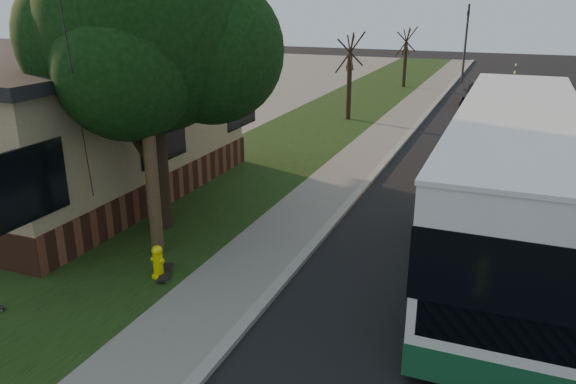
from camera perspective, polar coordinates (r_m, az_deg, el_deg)
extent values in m
plane|color=black|center=(11.70, -2.17, -11.07)|extent=(120.00, 120.00, 0.00)
cube|color=black|center=(20.09, 20.42, 0.87)|extent=(8.00, 80.00, 0.01)
cube|color=gray|center=(20.51, 9.27, 2.36)|extent=(0.25, 80.00, 0.12)
cube|color=slate|center=(20.74, 6.58, 2.62)|extent=(2.00, 80.00, 0.08)
cube|color=black|center=(21.88, -2.29, 3.59)|extent=(5.00, 80.00, 0.07)
cube|color=slate|center=(27.43, -21.82, 5.40)|extent=(15.00, 80.00, 0.04)
cylinder|color=yellow|center=(12.71, -13.05, -7.25)|extent=(0.22, 0.22, 0.55)
sphere|color=yellow|center=(12.56, -13.17, -5.84)|extent=(0.24, 0.24, 0.24)
cylinder|color=yellow|center=(12.66, -13.09, -6.74)|extent=(0.30, 0.10, 0.10)
cylinder|color=yellow|center=(12.66, -13.09, -6.74)|extent=(0.10, 0.18, 0.10)
cylinder|color=yellow|center=(12.82, -12.97, -8.27)|extent=(0.32, 0.32, 0.04)
cylinder|color=#473321|center=(12.73, -14.56, 12.61)|extent=(0.30, 0.30, 9.00)
cylinder|color=#2D2D30|center=(12.56, -20.59, 8.36)|extent=(2.52, 3.21, 7.60)
cylinder|color=black|center=(14.90, -13.21, 3.78)|extent=(0.56, 0.56, 4.00)
sphere|color=black|center=(14.42, -14.20, 16.13)|extent=(5.20, 5.20, 5.20)
sphere|color=black|center=(14.21, -7.82, 14.05)|extent=(3.60, 3.60, 3.60)
sphere|color=black|center=(14.85, -18.92, 14.61)|extent=(3.80, 3.80, 3.80)
sphere|color=black|center=(13.27, -16.12, 11.84)|extent=(3.20, 3.20, 3.20)
sphere|color=black|center=(15.90, -13.11, 17.88)|extent=(3.40, 3.40, 3.40)
cylinder|color=black|center=(28.58, 6.22, 10.63)|extent=(0.24, 0.24, 3.30)
cylinder|color=black|center=(28.39, 6.34, 13.92)|extent=(1.38, 0.57, 2.01)
cylinder|color=black|center=(28.39, 6.34, 13.92)|extent=(0.74, 1.21, 1.58)
cylinder|color=black|center=(28.39, 6.34, 13.92)|extent=(0.65, 1.05, 1.95)
cylinder|color=black|center=(28.39, 6.34, 13.92)|extent=(1.28, 0.53, 1.33)
cylinder|color=black|center=(28.39, 6.34, 13.92)|extent=(0.75, 1.21, 1.70)
cylinder|color=black|center=(40.10, 11.78, 12.56)|extent=(0.24, 0.24, 3.03)
cylinder|color=black|center=(39.96, 11.93, 14.72)|extent=(1.38, 0.57, 2.01)
cylinder|color=black|center=(39.96, 11.93, 14.72)|extent=(0.74, 1.21, 1.58)
cylinder|color=black|center=(39.96, 11.93, 14.72)|extent=(0.65, 1.05, 1.95)
cylinder|color=black|center=(39.96, 11.93, 14.72)|extent=(1.28, 0.53, 1.33)
cylinder|color=black|center=(39.96, 11.93, 14.72)|extent=(0.75, 1.21, 1.70)
cylinder|color=#2D2D30|center=(43.48, 17.57, 14.12)|extent=(0.16, 0.16, 5.50)
imported|color=black|center=(43.39, 17.81, 16.42)|extent=(0.18, 0.22, 1.10)
cube|color=silver|center=(14.56, 21.91, 2.09)|extent=(2.66, 12.74, 2.87)
cube|color=#17502E|center=(15.03, 21.21, -3.33)|extent=(2.68, 12.76, 0.58)
cube|color=black|center=(14.50, 22.01, 2.90)|extent=(2.70, 12.78, 1.17)
cube|color=black|center=(8.70, 20.94, -10.23)|extent=(2.36, 0.06, 1.70)
cube|color=yellow|center=(8.13, 22.13, -1.31)|extent=(1.70, 0.06, 0.37)
cube|color=#FFF2CC|center=(9.34, 14.97, -16.19)|extent=(0.27, 0.04, 0.16)
cube|color=silver|center=(14.24, 22.63, 7.69)|extent=(2.71, 12.79, 0.08)
cylinder|color=black|center=(10.85, 13.32, -11.26)|extent=(0.30, 0.98, 0.98)
cylinder|color=black|center=(14.08, 15.70, -4.17)|extent=(0.30, 0.98, 0.98)
cylinder|color=black|center=(14.12, 26.46, -5.48)|extent=(0.30, 0.98, 0.98)
cylinder|color=black|center=(19.49, 17.77, 2.11)|extent=(0.30, 0.98, 0.98)
cylinder|color=black|center=(19.52, 25.52, 1.16)|extent=(0.30, 0.98, 0.98)
cube|color=black|center=(12.83, -12.34, -7.95)|extent=(0.57, 0.91, 0.02)
cylinder|color=silver|center=(12.57, -12.57, -8.78)|extent=(0.21, 0.13, 0.06)
cylinder|color=silver|center=(13.12, -12.09, -7.50)|extent=(0.21, 0.13, 0.06)
cube|color=#133220|center=(17.55, -20.43, 0.41)|extent=(1.48, 1.24, 1.15)
cube|color=#133220|center=(17.37, -20.66, 2.34)|extent=(1.54, 1.29, 0.08)
imported|color=black|center=(34.60, 18.89, 9.52)|extent=(2.02, 4.34, 1.44)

